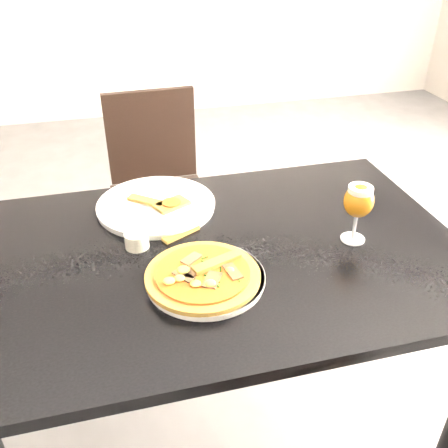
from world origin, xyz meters
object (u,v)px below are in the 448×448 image
object	(u,v)px
dining_table	(225,277)
beer_glass	(359,201)
pizza	(203,274)
chair_far	(159,188)

from	to	relation	value
dining_table	beer_glass	xyz separation A→B (m)	(0.33, -0.04, 0.20)
pizza	beer_glass	world-z (taller)	beer_glass
pizza	beer_glass	size ratio (longest dim) A/B	1.67
chair_far	pizza	size ratio (longest dim) A/B	3.27
dining_table	pizza	world-z (taller)	pizza
chair_far	beer_glass	distance (m)	1.09
beer_glass	dining_table	bearing A→B (deg)	172.93
dining_table	pizza	xyz separation A→B (m)	(-0.08, -0.12, 0.11)
chair_far	beer_glass	bearing A→B (deg)	-69.43
chair_far	pizza	world-z (taller)	chair_far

